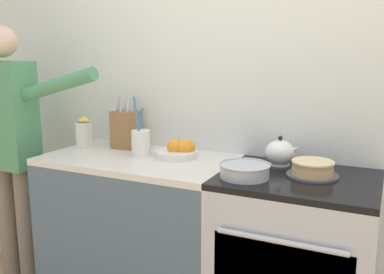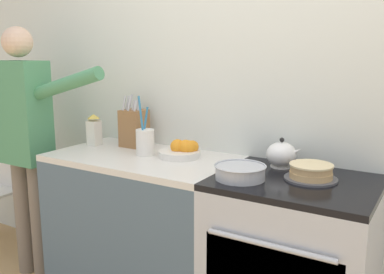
{
  "view_description": "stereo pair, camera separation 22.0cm",
  "coord_description": "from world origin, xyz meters",
  "px_view_note": "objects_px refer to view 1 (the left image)",
  "views": [
    {
      "loc": [
        0.65,
        -1.67,
        1.51
      ],
      "look_at": [
        -0.28,
        0.27,
        1.07
      ],
      "focal_mm": 40.0,
      "sensor_mm": 36.0,
      "label": 1
    },
    {
      "loc": [
        0.84,
        -1.57,
        1.51
      ],
      "look_at": [
        -0.28,
        0.27,
        1.07
      ],
      "focal_mm": 40.0,
      "sensor_mm": 36.0,
      "label": 2
    }
  ],
  "objects_px": {
    "utensil_crock": "(141,142)",
    "person_baker": "(10,136)",
    "layer_cake": "(313,169)",
    "tea_kettle": "(280,153)",
    "mixing_bowl": "(245,170)",
    "fruit_bowl": "(179,150)",
    "knife_block": "(126,129)",
    "milk_carton": "(84,132)",
    "stove_range": "(294,266)"
  },
  "relations": [
    {
      "from": "knife_block",
      "to": "person_baker",
      "type": "bearing_deg",
      "value": -156.16
    },
    {
      "from": "mixing_bowl",
      "to": "utensil_crock",
      "type": "bearing_deg",
      "value": 167.34
    },
    {
      "from": "stove_range",
      "to": "mixing_bowl",
      "type": "xyz_separation_m",
      "value": [
        -0.23,
        -0.12,
        0.5
      ]
    },
    {
      "from": "fruit_bowl",
      "to": "layer_cake",
      "type": "bearing_deg",
      "value": -4.34
    },
    {
      "from": "stove_range",
      "to": "layer_cake",
      "type": "bearing_deg",
      "value": 33.09
    },
    {
      "from": "milk_carton",
      "to": "person_baker",
      "type": "bearing_deg",
      "value": -156.75
    },
    {
      "from": "knife_block",
      "to": "utensil_crock",
      "type": "distance_m",
      "value": 0.25
    },
    {
      "from": "tea_kettle",
      "to": "milk_carton",
      "type": "bearing_deg",
      "value": -174.7
    },
    {
      "from": "tea_kettle",
      "to": "knife_block",
      "type": "bearing_deg",
      "value": -179.89
    },
    {
      "from": "tea_kettle",
      "to": "knife_block",
      "type": "distance_m",
      "value": 0.96
    },
    {
      "from": "mixing_bowl",
      "to": "fruit_bowl",
      "type": "bearing_deg",
      "value": 154.59
    },
    {
      "from": "utensil_crock",
      "to": "milk_carton",
      "type": "height_order",
      "value": "utensil_crock"
    },
    {
      "from": "fruit_bowl",
      "to": "person_baker",
      "type": "xyz_separation_m",
      "value": [
        -1.07,
        -0.21,
        0.03
      ]
    },
    {
      "from": "tea_kettle",
      "to": "mixing_bowl",
      "type": "relative_size",
      "value": 0.77
    },
    {
      "from": "stove_range",
      "to": "utensil_crock",
      "type": "xyz_separation_m",
      "value": [
        -0.89,
        0.03,
        0.54
      ]
    },
    {
      "from": "stove_range",
      "to": "mixing_bowl",
      "type": "bearing_deg",
      "value": -151.64
    },
    {
      "from": "person_baker",
      "to": "stove_range",
      "type": "bearing_deg",
      "value": 7.59
    },
    {
      "from": "utensil_crock",
      "to": "milk_carton",
      "type": "distance_m",
      "value": 0.43
    },
    {
      "from": "tea_kettle",
      "to": "person_baker",
      "type": "xyz_separation_m",
      "value": [
        -1.62,
        -0.29,
        0.0
      ]
    },
    {
      "from": "utensil_crock",
      "to": "fruit_bowl",
      "type": "xyz_separation_m",
      "value": [
        0.21,
        0.07,
        -0.04
      ]
    },
    {
      "from": "fruit_bowl",
      "to": "milk_carton",
      "type": "bearing_deg",
      "value": -177.65
    },
    {
      "from": "knife_block",
      "to": "fruit_bowl",
      "type": "relative_size",
      "value": 1.36
    },
    {
      "from": "milk_carton",
      "to": "person_baker",
      "type": "xyz_separation_m",
      "value": [
        -0.43,
        -0.18,
        -0.02
      ]
    },
    {
      "from": "mixing_bowl",
      "to": "person_baker",
      "type": "distance_m",
      "value": 1.53
    },
    {
      "from": "stove_range",
      "to": "fruit_bowl",
      "type": "distance_m",
      "value": 0.85
    },
    {
      "from": "tea_kettle",
      "to": "mixing_bowl",
      "type": "height_order",
      "value": "tea_kettle"
    },
    {
      "from": "layer_cake",
      "to": "milk_carton",
      "type": "relative_size",
      "value": 1.23
    },
    {
      "from": "layer_cake",
      "to": "person_baker",
      "type": "xyz_separation_m",
      "value": [
        -1.81,
        -0.15,
        0.03
      ]
    },
    {
      "from": "utensil_crock",
      "to": "tea_kettle",
      "type": "bearing_deg",
      "value": 11.25
    },
    {
      "from": "stove_range",
      "to": "person_baker",
      "type": "bearing_deg",
      "value": -176.22
    },
    {
      "from": "fruit_bowl",
      "to": "person_baker",
      "type": "relative_size",
      "value": 0.14
    },
    {
      "from": "utensil_crock",
      "to": "person_baker",
      "type": "distance_m",
      "value": 0.87
    },
    {
      "from": "stove_range",
      "to": "fruit_bowl",
      "type": "xyz_separation_m",
      "value": [
        -0.68,
        0.09,
        0.5
      ]
    },
    {
      "from": "utensil_crock",
      "to": "layer_cake",
      "type": "bearing_deg",
      "value": 0.63
    },
    {
      "from": "knife_block",
      "to": "mixing_bowl",
      "type": "bearing_deg",
      "value": -19.05
    },
    {
      "from": "mixing_bowl",
      "to": "fruit_bowl",
      "type": "height_order",
      "value": "fruit_bowl"
    },
    {
      "from": "stove_range",
      "to": "knife_block",
      "type": "distance_m",
      "value": 1.25
    },
    {
      "from": "fruit_bowl",
      "to": "milk_carton",
      "type": "height_order",
      "value": "milk_carton"
    },
    {
      "from": "tea_kettle",
      "to": "milk_carton",
      "type": "xyz_separation_m",
      "value": [
        -1.19,
        -0.11,
        0.03
      ]
    },
    {
      "from": "stove_range",
      "to": "milk_carton",
      "type": "height_order",
      "value": "milk_carton"
    },
    {
      "from": "tea_kettle",
      "to": "knife_block",
      "type": "relative_size",
      "value": 0.59
    },
    {
      "from": "knife_block",
      "to": "fruit_bowl",
      "type": "height_order",
      "value": "knife_block"
    },
    {
      "from": "layer_cake",
      "to": "tea_kettle",
      "type": "relative_size",
      "value": 1.3
    },
    {
      "from": "fruit_bowl",
      "to": "milk_carton",
      "type": "xyz_separation_m",
      "value": [
        -0.64,
        -0.03,
        0.05
      ]
    },
    {
      "from": "utensil_crock",
      "to": "fruit_bowl",
      "type": "height_order",
      "value": "utensil_crock"
    },
    {
      "from": "knife_block",
      "to": "tea_kettle",
      "type": "bearing_deg",
      "value": 0.11
    },
    {
      "from": "layer_cake",
      "to": "person_baker",
      "type": "bearing_deg",
      "value": -175.15
    },
    {
      "from": "tea_kettle",
      "to": "mixing_bowl",
      "type": "xyz_separation_m",
      "value": [
        -0.09,
        -0.3,
        -0.03
      ]
    },
    {
      "from": "tea_kettle",
      "to": "mixing_bowl",
      "type": "distance_m",
      "value": 0.32
    },
    {
      "from": "mixing_bowl",
      "to": "tea_kettle",
      "type": "bearing_deg",
      "value": 72.96
    }
  ]
}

